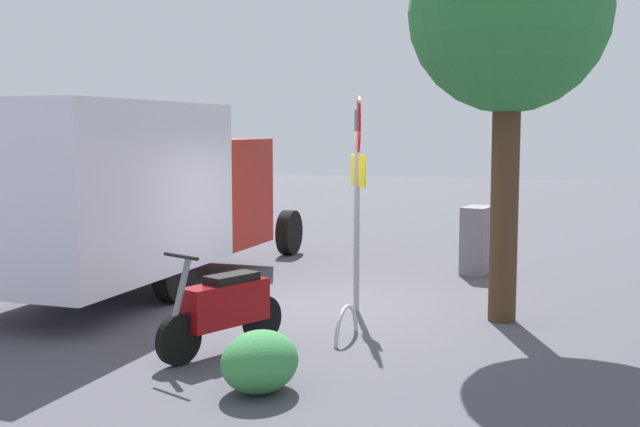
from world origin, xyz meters
name	(u,v)px	position (x,y,z in m)	size (l,w,h in m)	color
ground_plane	(338,306)	(0.00, 0.00, 0.00)	(60.00, 60.00, 0.00)	#48474F
box_truck_near	(136,188)	(0.19, -3.30, 1.61)	(7.76, 2.69, 2.91)	black
motorcycle	(225,307)	(2.71, -0.30, 0.52)	(1.75, 0.79, 1.20)	black
stop_sign	(358,169)	(0.20, 0.37, 1.98)	(0.71, 0.33, 2.98)	#9E9EA3
street_tree	(509,16)	(-0.03, 2.33, 3.96)	(2.58, 2.58, 5.31)	#47301E
utility_cabinet	(477,240)	(-3.36, 1.30, 0.59)	(0.71, 0.43, 1.18)	slate
bike_rack_hoop	(346,339)	(1.64, 0.76, 0.00)	(0.85, 0.85, 0.05)	#B7B7BC
shrub_near_sign	(260,362)	(3.77, 0.69, 0.30)	(0.88, 0.72, 0.60)	#398746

